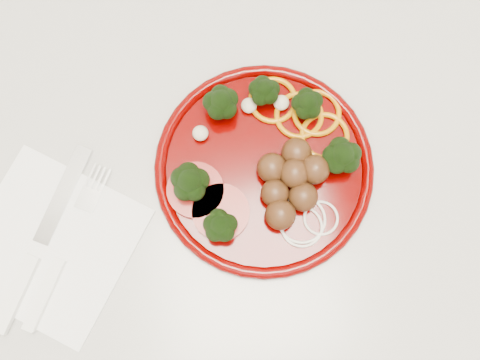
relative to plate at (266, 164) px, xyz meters
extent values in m
cube|color=beige|center=(-0.25, -0.01, -0.48)|extent=(2.40, 0.60, 0.87)
cube|color=#AFAEA6|center=(-0.25, -0.01, -0.03)|extent=(2.40, 0.60, 0.03)
cylinder|color=#4B0000|center=(0.00, 0.00, -0.01)|extent=(0.25, 0.25, 0.01)
torus|color=#4B0000|center=(0.00, 0.00, 0.00)|extent=(0.25, 0.25, 0.01)
sphere|color=#4F2B13|center=(0.00, -0.04, 0.01)|extent=(0.03, 0.03, 0.03)
sphere|color=#4F2B13|center=(0.01, -0.01, 0.01)|extent=(0.03, 0.03, 0.03)
sphere|color=#4F2B13|center=(0.04, 0.00, 0.01)|extent=(0.03, 0.03, 0.03)
sphere|color=#4F2B13|center=(0.03, -0.02, 0.01)|extent=(0.03, 0.03, 0.03)
sphere|color=#4F2B13|center=(0.05, -0.02, 0.01)|extent=(0.03, 0.03, 0.03)
sphere|color=#4F2B13|center=(0.03, -0.05, 0.01)|extent=(0.03, 0.03, 0.03)
sphere|color=#4F2B13|center=(0.00, -0.06, 0.01)|extent=(0.03, 0.03, 0.03)
torus|color=#BA6D07|center=(0.05, 0.05, 0.00)|extent=(0.06, 0.06, 0.01)
torus|color=#BA6D07|center=(0.07, 0.02, 0.00)|extent=(0.06, 0.06, 0.01)
torus|color=#BA6D07|center=(0.02, 0.07, 0.00)|extent=(0.06, 0.06, 0.01)
torus|color=#BA6D07|center=(0.07, 0.05, 0.00)|extent=(0.06, 0.06, 0.01)
cylinder|color=#720A07|center=(-0.08, -0.01, 0.00)|extent=(0.07, 0.07, 0.01)
cylinder|color=#720A07|center=(-0.06, -0.04, 0.00)|extent=(0.07, 0.07, 0.01)
torus|color=beige|center=(0.03, -0.08, 0.00)|extent=(0.05, 0.05, 0.00)
torus|color=beige|center=(0.05, -0.07, 0.00)|extent=(0.04, 0.04, 0.00)
torus|color=beige|center=(0.03, -0.07, 0.00)|extent=(0.06, 0.06, 0.00)
ellipsoid|color=#C6B793|center=(-0.01, 0.07, 0.00)|extent=(0.02, 0.02, 0.01)
ellipsoid|color=#C6B793|center=(-0.07, 0.05, 0.00)|extent=(0.02, 0.02, 0.01)
ellipsoid|color=#C6B793|center=(0.03, 0.07, 0.00)|extent=(0.02, 0.02, 0.01)
cube|color=white|center=(-0.26, -0.04, -0.01)|extent=(0.24, 0.24, 0.00)
cube|color=silver|center=(-0.23, 0.01, -0.01)|extent=(0.08, 0.11, 0.00)
cube|color=white|center=(-0.30, -0.09, -0.01)|extent=(0.06, 0.08, 0.01)
cube|color=white|center=(-0.27, -0.10, -0.01)|extent=(0.06, 0.08, 0.01)
cube|color=silver|center=(-0.21, 0.00, -0.01)|extent=(0.03, 0.03, 0.00)
cube|color=silver|center=(-0.18, 0.02, -0.01)|extent=(0.02, 0.03, 0.00)
cube|color=silver|center=(-0.19, 0.02, -0.01)|extent=(0.02, 0.03, 0.00)
cube|color=silver|center=(-0.20, 0.02, -0.01)|extent=(0.02, 0.03, 0.00)
cube|color=silver|center=(-0.20, 0.03, -0.01)|extent=(0.02, 0.03, 0.00)
camera|label=1|loc=(-0.06, -0.16, 0.67)|focal=45.00mm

